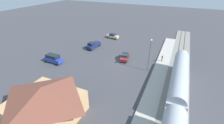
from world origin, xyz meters
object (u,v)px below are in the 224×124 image
light_pole_near_platform (150,52)px  pickup_navy (93,45)px  passenger_train (175,114)px  sedan_maroon (125,57)px  station_building (45,103)px  pedestrian_on_platform (162,58)px  sedan_tan (113,36)px  suv_blue (53,59)px

light_pole_near_platform → pickup_navy: bearing=-19.1°
passenger_train → light_pole_near_platform: size_ratio=4.57×
sedan_maroon → light_pole_near_platform: (-6.98, 3.10, 4.12)m
station_building → light_pole_near_platform: light_pole_near_platform is taller
passenger_train → sedan_maroon: (13.78, -17.45, -1.98)m
passenger_train → pedestrian_on_platform: (4.39, -20.22, -1.58)m
sedan_tan → light_pole_near_platform: 24.41m
station_building → pedestrian_on_platform: size_ratio=6.11×
station_building → pickup_navy: station_building is taller
passenger_train → sedan_tan: passenger_train is taller
passenger_train → sedan_maroon: passenger_train is taller
station_building → suv_blue: 18.80m
station_building → sedan_maroon: station_building is taller
suv_blue → sedan_maroon: bearing=-150.8°
pickup_navy → suv_blue: size_ratio=1.13×
pickup_navy → suv_blue: bearing=70.0°
passenger_train → suv_blue: passenger_train is taller
sedan_tan → light_pole_near_platform: light_pole_near_platform is taller
station_building → pickup_navy: 27.90m
passenger_train → pedestrian_on_platform: passenger_train is taller
station_building → sedan_maroon: 23.88m
sedan_tan → station_building: bearing=98.6°
pedestrian_on_platform → pickup_navy: 21.15m
pedestrian_on_platform → sedan_maroon: (9.39, 2.77, -0.40)m
pedestrian_on_platform → light_pole_near_platform: 7.35m
suv_blue → light_pole_near_platform: bearing=-165.5°
pickup_navy → light_pole_near_platform: bearing=160.9°
sedan_tan → sedan_maroon: 17.20m
pickup_navy → passenger_train: bearing=140.8°
pedestrian_on_platform → sedan_tan: (19.25, -11.32, -0.40)m
station_building → sedan_maroon: bearing=-100.2°
sedan_tan → passenger_train: bearing=126.8°
passenger_train → light_pole_near_platform: (6.80, -14.35, 2.14)m
passenger_train → pickup_navy: bearing=-39.2°
passenger_train → station_building: bearing=18.3°
pedestrian_on_platform → sedan_tan: size_ratio=0.36×
sedan_maroon → pickup_navy: bearing=-16.1°
pedestrian_on_platform → pickup_navy: (21.14, -0.61, -0.25)m
station_building → light_pole_near_platform: (-11.20, -20.30, 1.94)m
passenger_train → light_pole_near_platform: light_pole_near_platform is taller
passenger_train → suv_blue: (30.09, -8.32, -1.71)m
station_building → sedan_tan: (5.64, -37.49, -2.18)m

